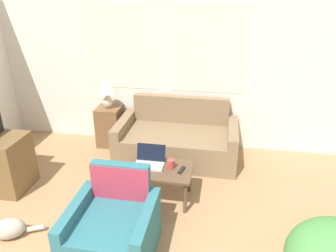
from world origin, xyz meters
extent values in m
cube|color=white|center=(0.00, 3.78, 1.30)|extent=(6.38, 0.05, 2.60)
cube|color=white|center=(-0.75, 3.75, 1.55)|extent=(1.10, 0.01, 1.30)
cube|color=white|center=(0.59, 3.75, 1.55)|extent=(1.10, 0.01, 1.30)
cube|color=#846B4C|center=(0.21, 3.22, 0.21)|extent=(1.48, 0.94, 0.42)
cube|color=#846B4C|center=(0.21, 3.63, 0.42)|extent=(1.48, 0.12, 0.84)
cube|color=#846B4C|center=(-0.60, 3.22, 0.29)|extent=(0.14, 0.94, 0.57)
cube|color=#846B4C|center=(1.01, 3.22, 0.29)|extent=(0.14, 0.94, 0.57)
cube|color=#2D6B75|center=(-0.10, 1.20, 0.22)|extent=(0.59, 0.80, 0.45)
cube|color=#2D6B75|center=(-0.10, 1.55, 0.42)|extent=(0.59, 0.10, 0.83)
cube|color=#2D6B75|center=(-0.45, 1.20, 0.28)|extent=(0.10, 0.80, 0.57)
cube|color=#2D6B75|center=(0.24, 1.20, 0.28)|extent=(0.10, 0.80, 0.57)
cube|color=#B23347|center=(-0.10, 1.49, 0.51)|extent=(0.59, 0.01, 0.60)
cube|color=brown|center=(-0.92, 3.48, 0.32)|extent=(0.37, 0.37, 0.64)
ellipsoid|color=beige|center=(-0.92, 3.48, 0.73)|extent=(0.15, 0.15, 0.19)
cylinder|color=tan|center=(-0.92, 3.48, 0.86)|extent=(0.02, 0.02, 0.06)
cone|color=white|center=(-0.92, 3.48, 1.00)|extent=(0.29, 0.29, 0.22)
cube|color=brown|center=(0.13, 2.18, 0.41)|extent=(0.84, 0.53, 0.03)
cylinder|color=brown|center=(-0.24, 1.97, 0.20)|extent=(0.04, 0.04, 0.40)
cylinder|color=brown|center=(0.50, 1.97, 0.20)|extent=(0.04, 0.04, 0.40)
cylinder|color=brown|center=(-0.24, 2.40, 0.20)|extent=(0.04, 0.04, 0.40)
cylinder|color=brown|center=(0.50, 2.40, 0.20)|extent=(0.04, 0.04, 0.40)
cube|color=#B7B7BC|center=(0.02, 2.20, 0.44)|extent=(0.35, 0.21, 0.02)
cube|color=black|center=(0.02, 2.34, 0.55)|extent=(0.35, 0.07, 0.21)
cylinder|color=#B23D38|center=(0.29, 2.22, 0.48)|extent=(0.10, 0.10, 0.11)
cube|color=black|center=(0.42, 2.17, 0.44)|extent=(0.08, 0.16, 0.02)
ellipsoid|color=#B7AD9E|center=(-1.25, 1.25, 0.11)|extent=(0.39, 0.34, 0.22)
cylinder|color=#B7AD9E|center=(-1.02, 1.36, 0.05)|extent=(0.18, 0.13, 0.05)
camera|label=1|loc=(0.84, -1.09, 2.45)|focal=35.00mm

